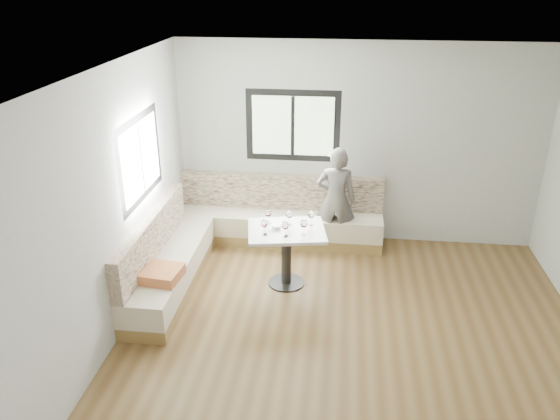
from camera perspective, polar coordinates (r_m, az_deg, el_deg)
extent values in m
cube|color=brown|center=(6.01, 7.62, -13.50)|extent=(5.00, 5.00, 0.01)
cube|color=white|center=(4.85, 9.46, 13.77)|extent=(5.00, 5.00, 0.01)
cube|color=#B7B7B2|center=(7.62, 8.14, 6.69)|extent=(5.00, 0.01, 2.80)
cube|color=#B7B7B2|center=(3.20, 9.23, -20.75)|extent=(5.00, 0.01, 2.80)
cube|color=#B7B7B2|center=(5.75, -17.28, -0.03)|extent=(0.01, 5.00, 2.80)
cube|color=black|center=(7.56, 1.35, 8.78)|extent=(1.30, 0.02, 1.00)
cube|color=black|center=(6.43, -14.39, 5.25)|extent=(0.02, 1.30, 1.00)
cube|color=olive|center=(7.90, -0.03, -2.76)|extent=(2.90, 0.55, 0.16)
cube|color=beige|center=(7.80, -0.03, -1.29)|extent=(2.90, 0.55, 0.29)
cube|color=#F4E3C2|center=(7.83, 0.14, 1.97)|extent=(2.90, 0.14, 0.50)
cube|color=olive|center=(6.93, -11.21, -7.37)|extent=(0.55, 2.25, 0.16)
cube|color=beige|center=(6.82, -11.36, -5.76)|extent=(0.55, 2.25, 0.29)
cube|color=#F4E3C2|center=(6.70, -13.30, -2.67)|extent=(0.14, 2.25, 0.50)
cube|color=#C87649|center=(6.26, -12.22, -6.56)|extent=(0.45, 0.45, 0.12)
cylinder|color=black|center=(6.92, 0.65, -7.58)|extent=(0.45, 0.45, 0.02)
cylinder|color=black|center=(6.75, 0.67, -5.07)|extent=(0.12, 0.12, 0.71)
cube|color=silver|center=(6.57, 0.68, -2.19)|extent=(1.03, 0.86, 0.04)
imported|color=#5E5A58|center=(7.49, 5.87, 1.11)|extent=(0.55, 0.37, 1.48)
cylinder|color=white|center=(6.58, -0.40, -1.74)|extent=(0.11, 0.11, 0.04)
sphere|color=black|center=(6.58, -0.25, -1.61)|extent=(0.02, 0.02, 0.02)
sphere|color=black|center=(6.59, -0.51, -1.61)|extent=(0.02, 0.02, 0.02)
sphere|color=black|center=(6.56, -0.40, -1.71)|extent=(0.02, 0.02, 0.02)
cylinder|color=white|center=(6.44, -1.64, -2.55)|extent=(0.06, 0.06, 0.01)
cylinder|color=white|center=(6.42, -1.64, -2.19)|extent=(0.01, 0.01, 0.08)
ellipsoid|color=white|center=(6.38, -1.65, -1.43)|extent=(0.09, 0.09, 0.10)
cylinder|color=#49050E|center=(6.39, -1.65, -1.64)|extent=(0.06, 0.06, 0.02)
cylinder|color=white|center=(6.40, 0.55, -2.75)|extent=(0.06, 0.06, 0.01)
cylinder|color=white|center=(6.38, 0.55, -2.38)|extent=(0.01, 0.01, 0.08)
ellipsoid|color=white|center=(6.33, 0.55, -1.62)|extent=(0.09, 0.09, 0.10)
cylinder|color=#49050E|center=(6.35, 0.55, -1.83)|extent=(0.06, 0.06, 0.02)
cylinder|color=white|center=(6.45, 2.50, -2.55)|extent=(0.06, 0.06, 0.01)
cylinder|color=white|center=(6.43, 2.50, -2.19)|extent=(0.01, 0.01, 0.08)
ellipsoid|color=white|center=(6.38, 2.52, -1.43)|extent=(0.09, 0.09, 0.10)
cylinder|color=#49050E|center=(6.40, 2.51, -1.64)|extent=(0.06, 0.06, 0.02)
cylinder|color=white|center=(6.68, 0.97, -1.53)|extent=(0.06, 0.06, 0.01)
cylinder|color=white|center=(6.66, 0.97, -1.18)|extent=(0.01, 0.01, 0.08)
ellipsoid|color=white|center=(6.62, 0.98, -0.44)|extent=(0.09, 0.09, 0.10)
cylinder|color=#49050E|center=(6.63, 0.98, -0.65)|extent=(0.06, 0.06, 0.02)
cylinder|color=white|center=(6.69, 3.26, -1.52)|extent=(0.06, 0.06, 0.01)
cylinder|color=white|center=(6.67, 3.27, -1.18)|extent=(0.01, 0.01, 0.08)
ellipsoid|color=white|center=(6.63, 3.29, -0.44)|extent=(0.09, 0.09, 0.10)
cylinder|color=#49050E|center=(6.64, 3.28, -0.64)|extent=(0.06, 0.06, 0.02)
cylinder|color=white|center=(6.72, -1.24, -1.38)|extent=(0.06, 0.06, 0.01)
cylinder|color=white|center=(6.70, -1.25, -1.03)|extent=(0.01, 0.01, 0.08)
ellipsoid|color=white|center=(6.66, -1.25, -0.30)|extent=(0.09, 0.09, 0.10)
cylinder|color=#49050E|center=(6.67, -1.25, -0.50)|extent=(0.06, 0.06, 0.02)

